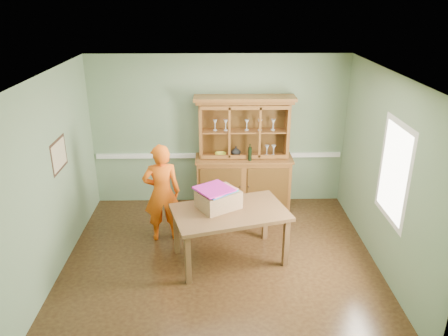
{
  "coord_description": "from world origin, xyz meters",
  "views": [
    {
      "loc": [
        -0.06,
        -5.42,
        3.66
      ],
      "look_at": [
        0.06,
        0.4,
        1.29
      ],
      "focal_mm": 35.0,
      "sensor_mm": 36.0,
      "label": 1
    }
  ],
  "objects_px": {
    "china_hutch": "(243,169)",
    "dining_table": "(230,217)",
    "person": "(162,193)",
    "cardboard_box": "(218,199)"
  },
  "relations": [
    {
      "from": "china_hutch",
      "to": "person",
      "type": "bearing_deg",
      "value": -139.56
    },
    {
      "from": "person",
      "to": "dining_table",
      "type": "bearing_deg",
      "value": 139.86
    },
    {
      "from": "china_hutch",
      "to": "dining_table",
      "type": "height_order",
      "value": "china_hutch"
    },
    {
      "from": "cardboard_box",
      "to": "person",
      "type": "height_order",
      "value": "person"
    },
    {
      "from": "cardboard_box",
      "to": "person",
      "type": "xyz_separation_m",
      "value": [
        -0.86,
        0.5,
        -0.13
      ]
    },
    {
      "from": "dining_table",
      "to": "person",
      "type": "height_order",
      "value": "person"
    },
    {
      "from": "china_hutch",
      "to": "cardboard_box",
      "type": "distance_m",
      "value": 1.7
    },
    {
      "from": "cardboard_box",
      "to": "person",
      "type": "distance_m",
      "value": 1.0
    },
    {
      "from": "dining_table",
      "to": "cardboard_box",
      "type": "bearing_deg",
      "value": 130.26
    },
    {
      "from": "dining_table",
      "to": "person",
      "type": "bearing_deg",
      "value": 133.52
    }
  ]
}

